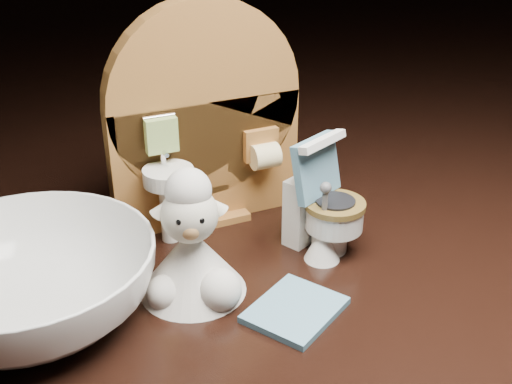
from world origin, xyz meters
The scene contains 6 objects.
backdrop_panel centered at (0.00, 0.06, 0.07)m, with size 0.13×0.05×0.15m.
toy_toilet centered at (0.05, 0.00, 0.03)m, with size 0.05×0.05×0.08m.
bath_mat centered at (0.00, -0.06, 0.00)m, with size 0.05×0.04×0.00m, color #5989A2.
toilet_brush centered at (0.04, -0.02, 0.01)m, with size 0.02×0.02×0.05m.
plush_lamb centered at (-0.04, -0.02, 0.03)m, with size 0.06×0.06×0.08m.
ceramic_bowl centered at (-0.13, 0.00, 0.02)m, with size 0.13×0.13×0.04m, color white.
Camera 1 is at (-0.13, -0.31, 0.22)m, focal length 45.00 mm.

